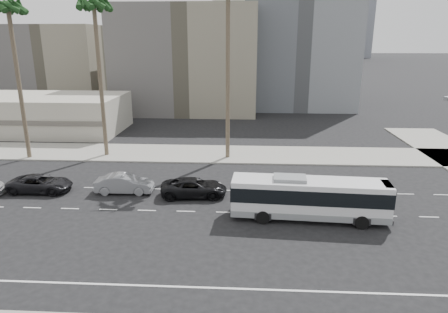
# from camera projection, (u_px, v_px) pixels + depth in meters

# --- Properties ---
(ground) EXTENTS (700.00, 700.00, 0.00)m
(ground) POSITION_uv_depth(u_px,v_px,m) (265.00, 213.00, 29.77)
(ground) COLOR black
(ground) RESTS_ON ground
(sidewalk_north) EXTENTS (120.00, 7.00, 0.15)m
(sidewalk_north) POSITION_uv_depth(u_px,v_px,m) (259.00, 155.00, 44.58)
(sidewalk_north) COLOR gray
(sidewalk_north) RESTS_ON ground
(commercial_low) EXTENTS (22.00, 12.16, 5.00)m
(commercial_low) POSITION_uv_depth(u_px,v_px,m) (43.00, 114.00, 55.53)
(commercial_low) COLOR #ADA797
(commercial_low) RESTS_ON ground
(midrise_beige_west) EXTENTS (24.00, 18.00, 18.00)m
(midrise_beige_west) POSITION_uv_depth(u_px,v_px,m) (188.00, 59.00, 70.91)
(midrise_beige_west) COLOR #65615B
(midrise_beige_west) RESTS_ON ground
(midrise_gray_center) EXTENTS (20.00, 20.00, 26.00)m
(midrise_gray_center) POSITION_uv_depth(u_px,v_px,m) (297.00, 36.00, 75.39)
(midrise_gray_center) COLOR slate
(midrise_gray_center) RESTS_ON ground
(midrise_beige_far) EXTENTS (18.00, 16.00, 15.00)m
(midrise_beige_far) POSITION_uv_depth(u_px,v_px,m) (60.00, 66.00, 77.51)
(midrise_beige_far) COLOR #65615B
(midrise_beige_far) RESTS_ON ground
(highrise_far) EXTENTS (22.00, 22.00, 60.00)m
(highrise_far) POSITION_uv_depth(u_px,v_px,m) (354.00, 11.00, 266.27)
(highrise_far) COLOR slate
(highrise_far) RESTS_ON ground
(city_bus) EXTENTS (11.25, 3.20, 3.19)m
(city_bus) POSITION_uv_depth(u_px,v_px,m) (309.00, 197.00, 28.42)
(city_bus) COLOR silver
(city_bus) RESTS_ON ground
(car_a) EXTENTS (2.97, 5.63, 1.51)m
(car_a) POSITION_uv_depth(u_px,v_px,m) (194.00, 188.00, 32.84)
(car_a) COLOR black
(car_a) RESTS_ON ground
(car_b) EXTENTS (1.87, 4.93, 1.61)m
(car_b) POSITION_uv_depth(u_px,v_px,m) (124.00, 184.00, 33.56)
(car_b) COLOR gray
(car_b) RESTS_ON ground
(car_c) EXTENTS (2.46, 5.28, 1.46)m
(car_c) POSITION_uv_depth(u_px,v_px,m) (40.00, 184.00, 33.81)
(car_c) COLOR black
(car_c) RESTS_ON ground
(palm_mid) EXTENTS (5.64, 5.64, 17.39)m
(palm_mid) POSITION_uv_depth(u_px,v_px,m) (94.00, 7.00, 39.96)
(palm_mid) COLOR brown
(palm_mid) RESTS_ON ground
(palm_far) EXTENTS (4.90, 4.90, 16.86)m
(palm_far) POSITION_uv_depth(u_px,v_px,m) (8.00, 10.00, 39.10)
(palm_far) COLOR brown
(palm_far) RESTS_ON ground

